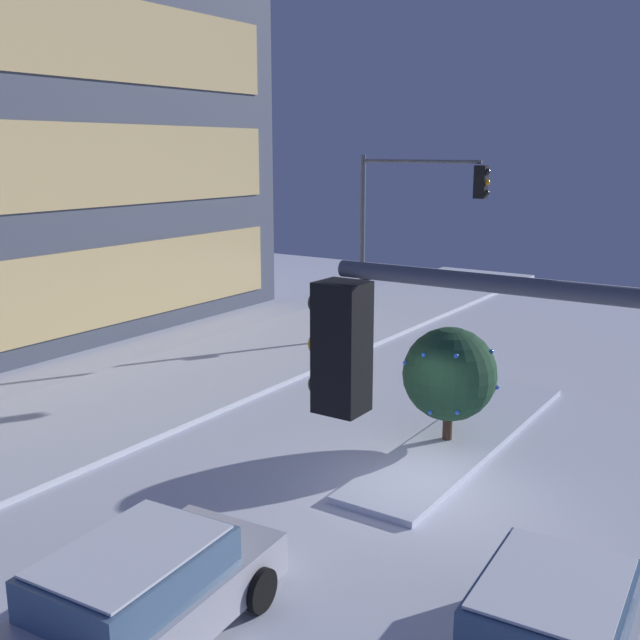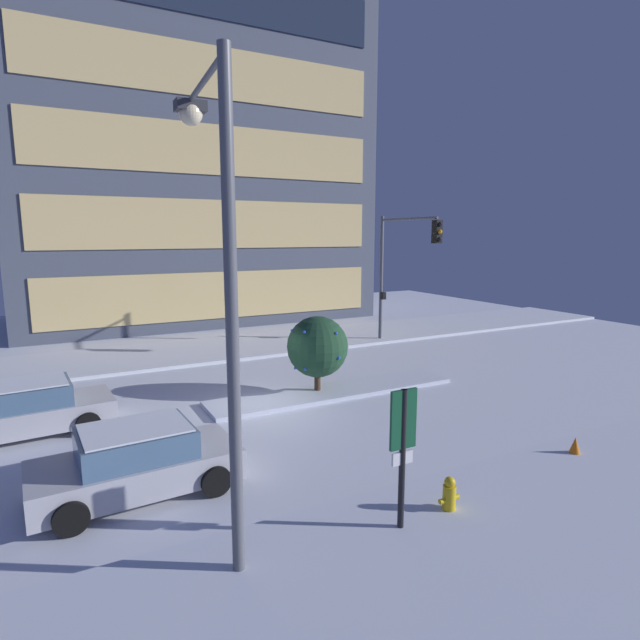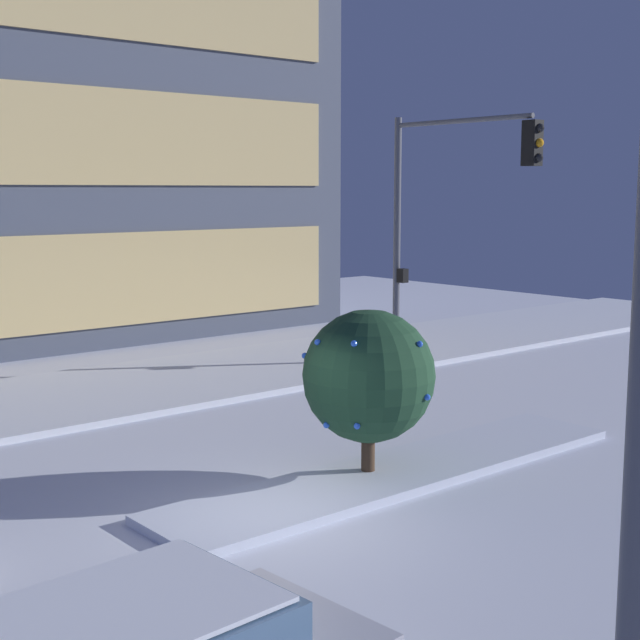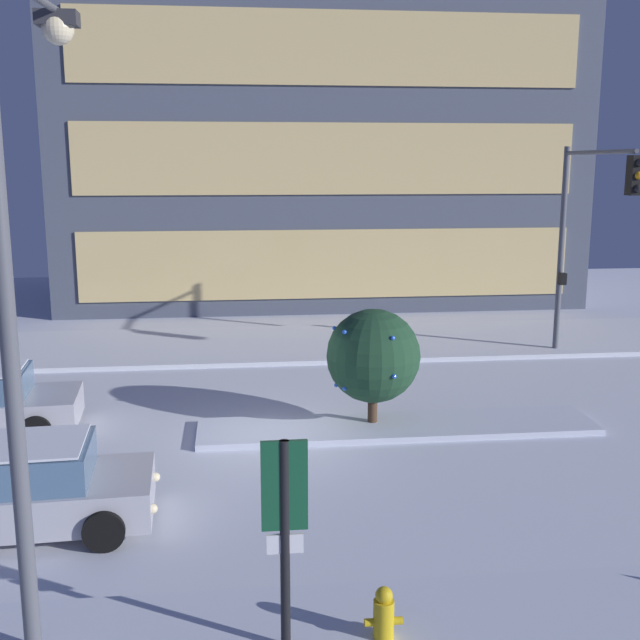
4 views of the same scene
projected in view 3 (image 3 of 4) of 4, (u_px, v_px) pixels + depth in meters
ground at (271, 524)px, 12.62m from camera, size 52.00×52.00×0.00m
curb_strip_far at (20, 405)px, 19.30m from camera, size 52.00×5.20×0.14m
median_strip at (401, 471)px, 14.75m from camera, size 9.00×1.80×0.14m
traffic_light_corner_far_right at (446, 198)px, 22.09m from camera, size 0.32×4.56×6.42m
street_lamp_arched at (535, 68)px, 4.90m from camera, size 0.58×3.05×8.11m
decorated_tree_median at (369, 376)px, 14.34m from camera, size 2.12×2.12×2.75m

